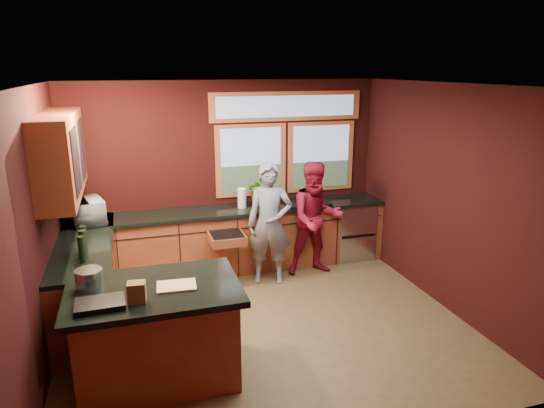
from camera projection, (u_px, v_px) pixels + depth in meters
name	position (u px, v px, depth m)	size (l,w,h in m)	color
floor	(266.00, 325.00, 5.58)	(4.50, 4.50, 0.00)	brown
room_shell	(204.00, 170.00, 5.22)	(4.52, 4.02, 2.71)	black
back_counter	(247.00, 238.00, 7.07)	(4.50, 0.64, 0.93)	maroon
left_counter	(87.00, 279.00, 5.69)	(0.64, 2.30, 0.93)	maroon
island	(157.00, 333.00, 4.52)	(1.55, 1.05, 0.95)	maroon
person_grey	(270.00, 224.00, 6.52)	(0.61, 0.40, 1.67)	slate
person_red	(316.00, 219.00, 6.82)	(0.79, 0.62, 1.63)	maroon
microwave	(88.00, 211.00, 6.22)	(0.57, 0.39, 0.32)	#999999
potted_plant	(260.00, 192.00, 7.00)	(0.37, 0.32, 0.41)	#999999
paper_towel	(242.00, 198.00, 6.89)	(0.12, 0.12, 0.28)	white
cutting_board	(177.00, 286.00, 4.40)	(0.35, 0.25, 0.02)	tan
stock_pot	(89.00, 279.00, 4.35)	(0.24, 0.24, 0.18)	silver
paper_bag	(137.00, 292.00, 4.10)	(0.15, 0.12, 0.18)	brown
black_tray	(100.00, 304.00, 4.03)	(0.40, 0.28, 0.05)	black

